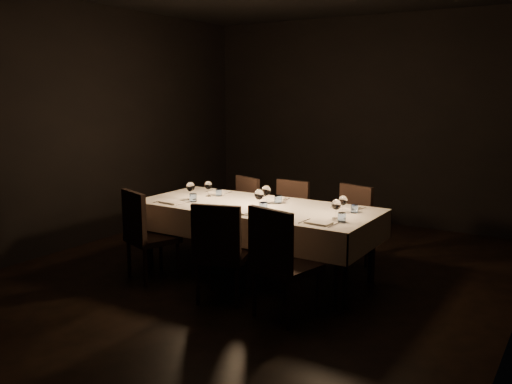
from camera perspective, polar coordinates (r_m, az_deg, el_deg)
The scene contains 14 objects.
room at distance 5.52m, azimuth 0.00°, elevation 6.12°, with size 5.01×6.01×3.01m.
dining_table at distance 5.64m, azimuth 0.00°, elevation -2.13°, with size 2.52×1.12×0.76m.
chair_near_left at distance 5.66m, azimuth -11.63°, elevation -4.04°, with size 0.58×0.58×0.94m.
place_setting_near_left at distance 5.88m, azimuth -7.44°, elevation -0.20°, with size 0.35×0.41×0.19m.
chair_near_center at distance 4.96m, azimuth -3.79°, elevation -5.92°, with size 0.57×0.57×0.94m.
place_setting_near_center at distance 5.37m, azimuth -0.16°, elevation -1.11°, with size 0.37×0.42×0.20m.
chair_near_right at distance 4.59m, azimuth 2.52°, elevation -7.01°, with size 0.57×0.57×0.98m.
place_setting_near_right at distance 4.98m, azimuth 8.03°, elevation -2.20°, with size 0.34×0.41×0.19m.
chair_far_left at distance 6.64m, azimuth -1.60°, elevation -1.88°, with size 0.55×0.55×0.89m.
place_setting_far_left at distance 6.18m, azimuth -4.46°, elevation 0.31°, with size 0.32×0.40×0.17m.
chair_far_center at distance 6.39m, azimuth 3.41°, elevation -2.40°, with size 0.44×0.44×0.89m.
place_setting_far_center at distance 5.76m, azimuth 1.64°, elevation -0.32°, with size 0.37×0.42×0.20m.
chair_far_right at distance 6.09m, azimuth 9.81°, elevation -3.13°, with size 0.53×0.53×0.90m.
place_setting_far_right at distance 5.39m, azimuth 9.58°, elevation -1.32°, with size 0.33×0.40×0.18m.
Camera 1 is at (2.92, -4.66, 1.92)m, focal length 38.00 mm.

